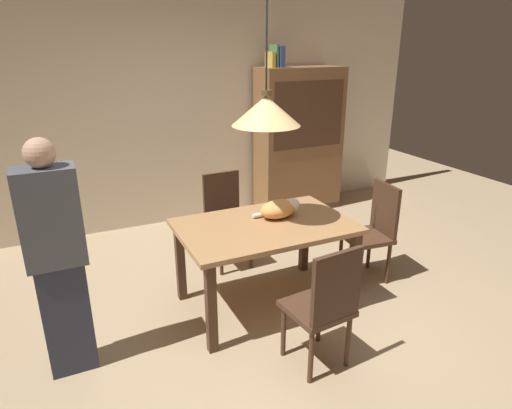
% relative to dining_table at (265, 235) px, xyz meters
% --- Properties ---
extents(ground, '(10.00, 10.00, 0.00)m').
position_rel_dining_table_xyz_m(ground, '(0.02, -0.39, -0.65)').
color(ground, tan).
extents(back_wall, '(6.40, 0.10, 2.90)m').
position_rel_dining_table_xyz_m(back_wall, '(0.02, 2.26, 0.80)').
color(back_wall, beige).
rests_on(back_wall, ground).
extents(dining_table, '(1.40, 0.90, 0.75)m').
position_rel_dining_table_xyz_m(dining_table, '(0.00, 0.00, 0.00)').
color(dining_table, '#A87A4C').
rests_on(dining_table, ground).
extents(chair_near_front, '(0.44, 0.44, 0.93)m').
position_rel_dining_table_xyz_m(chair_near_front, '(0.01, -0.88, -0.14)').
color(chair_near_front, '#472D1E').
rests_on(chair_near_front, ground).
extents(chair_far_back, '(0.41, 0.41, 0.93)m').
position_rel_dining_table_xyz_m(chair_far_back, '(-0.00, 0.88, -0.14)').
color(chair_far_back, '#472D1E').
rests_on(chair_far_back, ground).
extents(chair_right_side, '(0.44, 0.44, 0.93)m').
position_rel_dining_table_xyz_m(chair_right_side, '(1.13, -0.01, -0.14)').
color(chair_right_side, '#472D1E').
rests_on(chair_right_side, ground).
extents(cat_sleeping, '(0.39, 0.27, 0.16)m').
position_rel_dining_table_xyz_m(cat_sleeping, '(0.18, 0.08, 0.18)').
color(cat_sleeping, '#E59951').
rests_on(cat_sleeping, dining_table).
extents(pendant_lamp, '(0.52, 0.52, 1.30)m').
position_rel_dining_table_xyz_m(pendant_lamp, '(-0.00, 0.00, 1.01)').
color(pendant_lamp, '#E5B775').
extents(hutch_bookcase, '(1.12, 0.45, 1.85)m').
position_rel_dining_table_xyz_m(hutch_bookcase, '(1.44, 1.93, 0.24)').
color(hutch_bookcase, brown).
rests_on(hutch_bookcase, ground).
extents(book_yellow_short, '(0.04, 0.20, 0.18)m').
position_rel_dining_table_xyz_m(book_yellow_short, '(1.01, 1.93, 1.29)').
color(book_yellow_short, gold).
rests_on(book_yellow_short, hutch_bookcase).
extents(book_green_slim, '(0.03, 0.20, 0.26)m').
position_rel_dining_table_xyz_m(book_green_slim, '(1.06, 1.93, 1.33)').
color(book_green_slim, '#427A4C').
rests_on(book_green_slim, hutch_bookcase).
extents(book_blue_wide, '(0.06, 0.24, 0.24)m').
position_rel_dining_table_xyz_m(book_blue_wide, '(1.12, 1.93, 1.32)').
color(book_blue_wide, '#384C93').
rests_on(book_blue_wide, hutch_bookcase).
extents(person_standing, '(0.36, 0.22, 1.62)m').
position_rel_dining_table_xyz_m(person_standing, '(-1.55, -0.13, 0.17)').
color(person_standing, '#2D3347').
rests_on(person_standing, ground).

